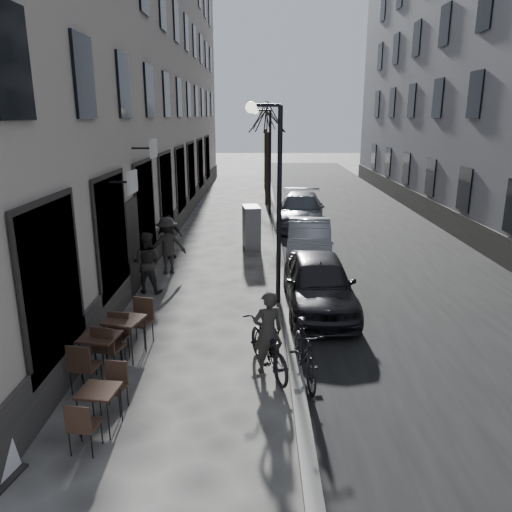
{
  "coord_description": "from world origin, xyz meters",
  "views": [
    {
      "loc": [
        -0.49,
        -6.39,
        4.77
      ],
      "look_at": [
        -0.57,
        4.12,
        1.8
      ],
      "focal_mm": 35.0,
      "sensor_mm": 36.0,
      "label": 1
    }
  ],
  "objects_px": {
    "car_far": "(301,210)",
    "moped": "(305,352)",
    "bistro_set_a": "(100,405)",
    "pedestrian_mid": "(168,245)",
    "utility_cabinet": "(251,227)",
    "tree_far": "(266,117)",
    "bicycle": "(268,347)",
    "car_near": "(319,283)",
    "car_mid": "(309,240)",
    "pedestrian_near": "(147,262)",
    "streetlamp_near": "(273,183)",
    "streetlamp_far": "(266,150)",
    "tree_near": "(267,117)",
    "bistro_set_b": "(101,351)",
    "bistro_set_c": "(125,334)",
    "pedestrian_far": "(169,237)"
  },
  "relations": [
    {
      "from": "streetlamp_near",
      "to": "car_near",
      "type": "bearing_deg",
      "value": -23.07
    },
    {
      "from": "pedestrian_mid",
      "to": "utility_cabinet",
      "type": "bearing_deg",
      "value": -147.82
    },
    {
      "from": "tree_far",
      "to": "bicycle",
      "type": "distance_m",
      "value": 25.03
    },
    {
      "from": "streetlamp_near",
      "to": "bistro_set_b",
      "type": "distance_m",
      "value": 5.74
    },
    {
      "from": "car_near",
      "to": "streetlamp_near",
      "type": "bearing_deg",
      "value": 156.53
    },
    {
      "from": "bistro_set_a",
      "to": "pedestrian_far",
      "type": "relative_size",
      "value": 0.95
    },
    {
      "from": "tree_far",
      "to": "pedestrian_mid",
      "type": "bearing_deg",
      "value": -99.96
    },
    {
      "from": "bistro_set_c",
      "to": "bicycle",
      "type": "relative_size",
      "value": 0.92
    },
    {
      "from": "streetlamp_near",
      "to": "pedestrian_far",
      "type": "distance_m",
      "value": 5.95
    },
    {
      "from": "streetlamp_near",
      "to": "bicycle",
      "type": "height_order",
      "value": "streetlamp_near"
    },
    {
      "from": "bicycle",
      "to": "pedestrian_near",
      "type": "distance_m",
      "value": 5.53
    },
    {
      "from": "streetlamp_near",
      "to": "tree_far",
      "type": "relative_size",
      "value": 0.89
    },
    {
      "from": "bistro_set_a",
      "to": "car_far",
      "type": "xyz_separation_m",
      "value": [
        4.31,
        14.98,
        0.29
      ]
    },
    {
      "from": "tree_far",
      "to": "moped",
      "type": "distance_m",
      "value": 25.34
    },
    {
      "from": "pedestrian_far",
      "to": "car_mid",
      "type": "bearing_deg",
      "value": -28.08
    },
    {
      "from": "tree_near",
      "to": "car_near",
      "type": "height_order",
      "value": "tree_near"
    },
    {
      "from": "pedestrian_mid",
      "to": "pedestrian_far",
      "type": "xyz_separation_m",
      "value": [
        -0.26,
        1.71,
        -0.13
      ]
    },
    {
      "from": "car_far",
      "to": "moped",
      "type": "xyz_separation_m",
      "value": [
        -0.99,
        -13.4,
        -0.16
      ]
    },
    {
      "from": "utility_cabinet",
      "to": "bistro_set_a",
      "type": "bearing_deg",
      "value": -109.2
    },
    {
      "from": "streetlamp_near",
      "to": "car_far",
      "type": "relative_size",
      "value": 1.03
    },
    {
      "from": "bicycle",
      "to": "pedestrian_far",
      "type": "relative_size",
      "value": 1.25
    },
    {
      "from": "pedestrian_mid",
      "to": "car_near",
      "type": "relative_size",
      "value": 0.43
    },
    {
      "from": "tree_near",
      "to": "bistro_set_a",
      "type": "distance_m",
      "value": 21.21
    },
    {
      "from": "bistro_set_b",
      "to": "streetlamp_near",
      "type": "bearing_deg",
      "value": 59.44
    },
    {
      "from": "streetlamp_near",
      "to": "bicycle",
      "type": "distance_m",
      "value": 4.55
    },
    {
      "from": "bistro_set_a",
      "to": "bistro_set_c",
      "type": "xyz_separation_m",
      "value": [
        -0.23,
        2.44,
        0.09
      ]
    },
    {
      "from": "bistro_set_b",
      "to": "bistro_set_c",
      "type": "relative_size",
      "value": 0.95
    },
    {
      "from": "tree_far",
      "to": "moped",
      "type": "height_order",
      "value": "tree_far"
    },
    {
      "from": "pedestrian_near",
      "to": "pedestrian_far",
      "type": "relative_size",
      "value": 1.14
    },
    {
      "from": "streetlamp_near",
      "to": "utility_cabinet",
      "type": "height_order",
      "value": "streetlamp_near"
    },
    {
      "from": "car_near",
      "to": "car_mid",
      "type": "height_order",
      "value": "car_near"
    },
    {
      "from": "bistro_set_b",
      "to": "pedestrian_mid",
      "type": "bearing_deg",
      "value": 98.83
    },
    {
      "from": "pedestrian_near",
      "to": "pedestrian_far",
      "type": "distance_m",
      "value": 3.48
    },
    {
      "from": "streetlamp_far",
      "to": "tree_near",
      "type": "height_order",
      "value": "tree_near"
    },
    {
      "from": "pedestrian_mid",
      "to": "bicycle",
      "type": "bearing_deg",
      "value": 97.17
    },
    {
      "from": "bistro_set_a",
      "to": "bicycle",
      "type": "bearing_deg",
      "value": 42.88
    },
    {
      "from": "utility_cabinet",
      "to": "pedestrian_far",
      "type": "relative_size",
      "value": 1.03
    },
    {
      "from": "car_near",
      "to": "utility_cabinet",
      "type": "bearing_deg",
      "value": 105.84
    },
    {
      "from": "tree_far",
      "to": "bistro_set_a",
      "type": "bearing_deg",
      "value": -96.17
    },
    {
      "from": "tree_far",
      "to": "bicycle",
      "type": "xyz_separation_m",
      "value": [
        -0.23,
        -24.68,
        -4.17
      ]
    },
    {
      "from": "pedestrian_mid",
      "to": "car_near",
      "type": "distance_m",
      "value": 5.3
    },
    {
      "from": "streetlamp_far",
      "to": "bistro_set_a",
      "type": "height_order",
      "value": "streetlamp_far"
    },
    {
      "from": "pedestrian_far",
      "to": "utility_cabinet",
      "type": "bearing_deg",
      "value": 0.36
    },
    {
      "from": "tree_far",
      "to": "pedestrian_far",
      "type": "xyz_separation_m",
      "value": [
        -3.5,
        -16.76,
        -3.91
      ]
    },
    {
      "from": "streetlamp_far",
      "to": "bicycle",
      "type": "bearing_deg",
      "value": -90.58
    },
    {
      "from": "tree_near",
      "to": "bicycle",
      "type": "distance_m",
      "value": 19.14
    },
    {
      "from": "tree_near",
      "to": "streetlamp_near",
      "type": "bearing_deg",
      "value": -90.28
    },
    {
      "from": "pedestrian_far",
      "to": "bistro_set_b",
      "type": "bearing_deg",
      "value": -115.74
    },
    {
      "from": "utility_cabinet",
      "to": "car_far",
      "type": "xyz_separation_m",
      "value": [
        2.14,
        3.74,
        -0.07
      ]
    },
    {
      "from": "bistro_set_a",
      "to": "car_far",
      "type": "bearing_deg",
      "value": 81.13
    }
  ]
}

